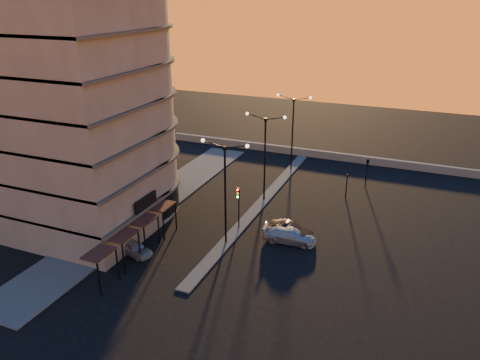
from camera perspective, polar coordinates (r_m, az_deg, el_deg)
name	(u,v)px	position (r m, az deg, el deg)	size (l,w,h in m)	color
ground	(226,243)	(42.22, -1.73, -7.68)	(120.00, 120.00, 0.00)	black
sidewalk_west	(150,206)	(49.94, -10.89, -3.09)	(5.00, 40.00, 0.12)	#4B4C49
median	(264,200)	(50.47, 2.93, -2.42)	(1.20, 36.00, 0.12)	#4B4C49
parapet	(318,154)	(64.16, 9.50, 3.15)	(44.00, 0.50, 1.00)	slate
building	(84,98)	(45.30, -18.49, 9.43)	(14.35, 17.08, 25.00)	slate
streetlamp_near	(225,185)	(39.75, -1.82, -0.66)	(4.32, 0.32, 9.51)	black
streetlamp_mid	(265,151)	(48.45, 3.06, 3.55)	(4.32, 0.32, 9.51)	black
streetlamp_far	(293,127)	(57.58, 6.45, 6.44)	(4.32, 0.32, 9.51)	black
traffic_light_main	(238,201)	(43.25, -0.21, -2.62)	(0.28, 0.44, 4.25)	black
signal_east_a	(347,182)	(51.54, 12.90, -0.18)	(0.13, 0.16, 3.60)	black
signal_east_b	(368,162)	(54.67, 15.31, 2.19)	(0.42, 1.99, 3.60)	black
car_hatchback	(134,248)	(41.27, -12.86, -8.05)	(1.46, 3.63, 1.24)	#B8BAC0
car_sedan	(290,231)	(42.96, 6.13, -6.19)	(1.49, 4.26, 1.40)	black
car_wagon	(290,235)	(42.27, 6.06, -6.69)	(1.94, 4.77, 1.38)	silver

